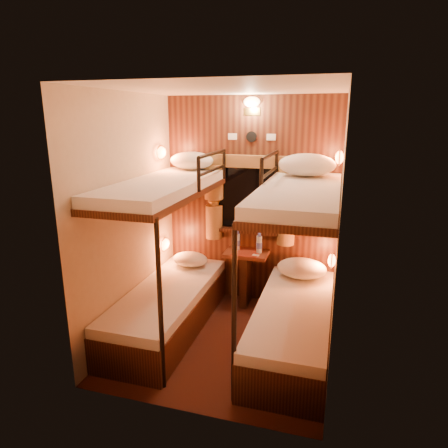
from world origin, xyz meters
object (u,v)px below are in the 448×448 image
(table, at_px, (246,271))
(bottle_left, at_px, (237,242))
(bunk_left, at_px, (168,279))
(bottle_right, at_px, (259,244))
(bunk_right, at_px, (294,294))

(table, bearing_deg, bottle_left, 160.63)
(bunk_left, bearing_deg, bottle_right, 45.18)
(bunk_left, height_order, bunk_right, same)
(bottle_left, bearing_deg, bottle_right, -5.57)
(table, relative_size, bottle_left, 2.86)
(bunk_left, height_order, bottle_right, bunk_left)
(bunk_right, xyz_separation_m, bottle_left, (-0.77, 0.82, 0.19))
(table, bearing_deg, bunk_left, -129.67)
(table, distance_m, bottle_right, 0.37)
(bunk_left, relative_size, bunk_right, 1.00)
(bottle_right, bearing_deg, table, -173.38)
(bunk_left, xyz_separation_m, bottle_left, (0.53, 0.82, 0.19))
(bunk_right, distance_m, table, 1.02)
(table, distance_m, bottle_left, 0.36)
(bunk_left, xyz_separation_m, bottle_right, (0.79, 0.80, 0.19))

